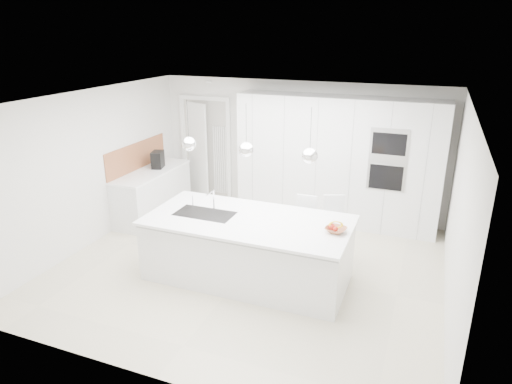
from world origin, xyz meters
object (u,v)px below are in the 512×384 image
at_px(island_base, 247,251).
at_px(bar_stool_left, 304,229).
at_px(espresso_machine, 158,160).
at_px(fruit_bowl, 336,230).
at_px(bar_stool_right, 331,229).

distance_m(island_base, bar_stool_left, 1.03).
bearing_deg(espresso_machine, fruit_bowl, -40.86).
height_order(fruit_bowl, bar_stool_right, bar_stool_right).
height_order(island_base, fruit_bowl, fruit_bowl).
bearing_deg(fruit_bowl, bar_stool_left, 129.15).
bearing_deg(island_base, fruit_bowl, 2.95).
distance_m(fruit_bowl, bar_stool_right, 1.07).
relative_size(island_base, bar_stool_left, 2.79).
xyz_separation_m(island_base, espresso_machine, (-2.53, 1.72, 0.63)).
xyz_separation_m(bar_stool_left, bar_stool_right, (0.38, 0.16, 0.00)).
relative_size(bar_stool_left, bar_stool_right, 1.00).
distance_m(island_base, bar_stool_right, 1.39).
bearing_deg(espresso_machine, island_base, -51.23).
relative_size(island_base, fruit_bowl, 10.49).
distance_m(island_base, espresso_machine, 3.12).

